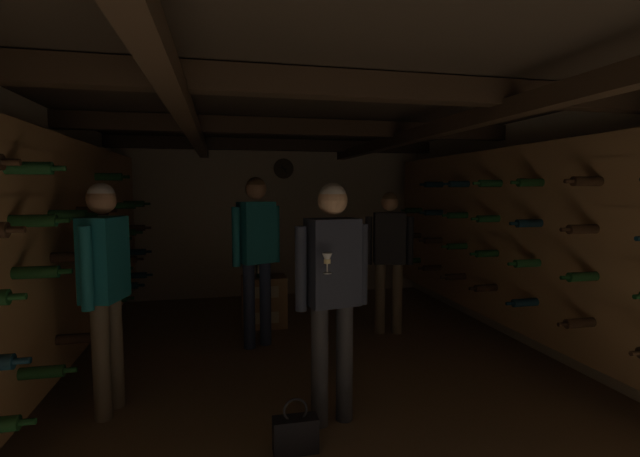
{
  "coord_description": "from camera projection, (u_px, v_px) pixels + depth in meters",
  "views": [
    {
      "loc": [
        -0.8,
        -3.61,
        1.63
      ],
      "look_at": [
        0.15,
        0.69,
        1.24
      ],
      "focal_mm": 25.08,
      "sensor_mm": 36.0,
      "label": 1
    }
  ],
  "objects": [
    {
      "name": "wine_crate_stack",
      "position": [
        264.0,
        301.0,
        5.3
      ],
      "size": [
        0.52,
        0.35,
        0.6
      ],
      "color": "#A37547",
      "rests_on": "ground_plane"
    },
    {
      "name": "room_shell",
      "position": [
        314.0,
        214.0,
        3.97
      ],
      "size": [
        4.72,
        6.52,
        2.41
      ],
      "color": "beige",
      "rests_on": "ground_plane"
    },
    {
      "name": "person_host_center",
      "position": [
        332.0,
        280.0,
        3.05
      ],
      "size": [
        0.53,
        0.37,
        1.67
      ],
      "color": "#2D2D33",
      "rests_on": "ground_plane"
    },
    {
      "name": "person_guest_far_left",
      "position": [
        257.0,
        244.0,
        4.56
      ],
      "size": [
        0.5,
        0.42,
        1.75
      ],
      "color": "#232D4C",
      "rests_on": "ground_plane"
    },
    {
      "name": "person_guest_mid_left",
      "position": [
        105.0,
        276.0,
        3.18
      ],
      "size": [
        0.33,
        0.53,
        1.68
      ],
      "color": "brown",
      "rests_on": "ground_plane"
    },
    {
      "name": "ground_plane",
      "position": [
        321.0,
        380.0,
        3.83
      ],
      "size": [
        8.4,
        8.4,
        0.0
      ],
      "primitive_type": "plane",
      "color": "#8C7051"
    },
    {
      "name": "person_guest_far_right",
      "position": [
        389.0,
        249.0,
        5.0
      ],
      "size": [
        0.53,
        0.33,
        1.6
      ],
      "color": "brown",
      "rests_on": "ground_plane"
    },
    {
      "name": "handbag",
      "position": [
        295.0,
        434.0,
        2.77
      ],
      "size": [
        0.28,
        0.12,
        0.35
      ],
      "color": "black",
      "rests_on": "ground_plane"
    },
    {
      "name": "display_bottle",
      "position": [
        260.0,
        266.0,
        5.24
      ],
      "size": [
        0.08,
        0.08,
        0.35
      ],
      "color": "#143819",
      "rests_on": "wine_crate_stack"
    }
  ]
}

